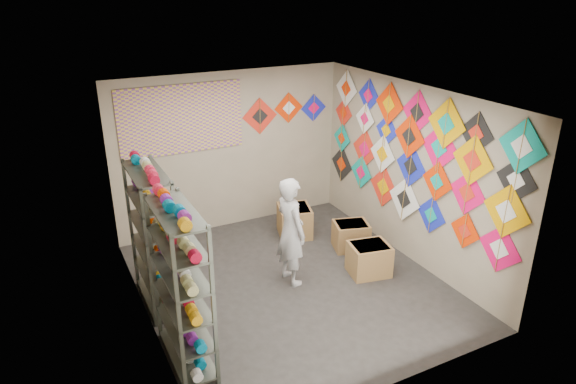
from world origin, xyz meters
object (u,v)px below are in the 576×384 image
shelf_rack_front (182,288)px  shelf_rack_back (153,238)px  carton_a (369,259)px  shopkeeper (291,231)px  carton_c (295,221)px  carton_b (351,236)px

shelf_rack_front → shelf_rack_back: 1.30m
shelf_rack_back → carton_a: size_ratio=3.35×
shelf_rack_back → shopkeeper: 1.86m
carton_a → carton_c: (-0.39, 1.61, 0.02)m
carton_c → shelf_rack_front: bearing=-122.0°
shopkeeper → carton_c: shopkeeper is taller
carton_a → carton_c: size_ratio=0.98×
carton_b → carton_c: bearing=142.1°
shelf_rack_front → shelf_rack_back: size_ratio=1.00×
shelf_rack_front → carton_a: (2.94, 0.59, -0.71)m
shelf_rack_front → carton_a: 3.08m
shelf_rack_front → carton_a: size_ratio=3.35×
shopkeeper → carton_a: (1.11, -0.36, -0.56)m
shelf_rack_back → carton_b: shelf_rack_back is taller
carton_c → carton_b: bearing=-37.9°
carton_b → carton_a: bearing=-87.2°
shelf_rack_front → shopkeeper: (1.82, 0.95, -0.16)m
carton_b → shelf_rack_back: bearing=-161.7°
shelf_rack_back → carton_c: 2.79m
carton_a → carton_b: size_ratio=1.05×
carton_b → shelf_rack_front: bearing=-139.4°
shelf_rack_front → shelf_rack_back: (0.00, 1.30, 0.00)m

